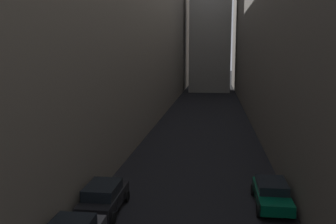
{
  "coord_description": "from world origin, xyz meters",
  "views": [
    {
      "loc": [
        1.24,
        5.13,
        8.23
      ],
      "look_at": [
        0.0,
        14.87,
        6.66
      ],
      "focal_mm": 39.75,
      "sensor_mm": 36.0,
      "label": 1
    }
  ],
  "objects": [
    {
      "name": "building_block_left",
      "position": [
        -10.68,
        50.0,
        10.88
      ],
      "size": [
        10.36,
        108.0,
        21.76
      ],
      "primitive_type": "cube",
      "color": "gray",
      "rests_on": "ground"
    },
    {
      "name": "parked_car_right_far",
      "position": [
        4.4,
        24.85,
        0.72
      ],
      "size": [
        1.9,
        4.35,
        1.35
      ],
      "rotation": [
        0.0,
        0.0,
        1.57
      ],
      "color": "#05472D",
      "rests_on": "ground"
    },
    {
      "name": "ground_plane",
      "position": [
        0.0,
        48.0,
        0.0
      ],
      "size": [
        264.0,
        264.0,
        0.0
      ],
      "primitive_type": "plane",
      "color": "black"
    },
    {
      "name": "building_block_right",
      "position": [
        13.48,
        50.0,
        11.1
      ],
      "size": [
        15.95,
        108.0,
        22.2
      ],
      "primitive_type": "cube",
      "color": "#60594F",
      "rests_on": "ground"
    },
    {
      "name": "parked_car_left_far",
      "position": [
        -4.4,
        22.91,
        0.82
      ],
      "size": [
        1.94,
        4.21,
        1.57
      ],
      "rotation": [
        0.0,
        0.0,
        1.57
      ],
      "color": "black",
      "rests_on": "ground"
    }
  ]
}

